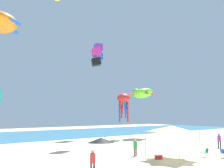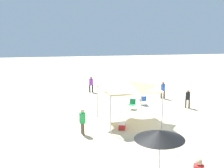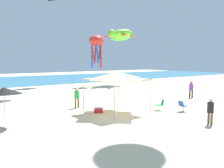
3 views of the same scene
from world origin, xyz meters
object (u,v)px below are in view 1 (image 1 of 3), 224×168
person_kite_handler (219,139)px  person_beachcomber (135,146)px  person_by_tent (93,160)px  beach_umbrella (101,140)px  cooler_box (159,157)px  kite_box_magenta (96,57)px  folding_chair_right_of_tent (205,152)px  canopy_tent (172,129)px  folding_chair_left_of_tent (224,153)px  kite_box_purple (98,52)px  kite_octopus_red (124,100)px  kite_turtle_lime (143,93)px

person_kite_handler → person_beachcomber: bearing=-95.0°
person_beachcomber → person_by_tent: person_beachcomber is taller
beach_umbrella → person_by_tent: beach_umbrella is taller
cooler_box → person_beachcomber: 2.72m
beach_umbrella → person_kite_handler: beach_umbrella is taller
person_kite_handler → kite_box_magenta: kite_box_magenta is taller
kite_box_magenta → person_kite_handler: bearing=-115.3°
folding_chair_right_of_tent → person_beachcomber: person_beachcomber is taller
person_beachcomber → canopy_tent: bearing=104.9°
folding_chair_left_of_tent → cooler_box: size_ratio=1.13×
cooler_box → beach_umbrella: bearing=178.8°
kite_box_magenta → kite_box_purple: size_ratio=0.83×
person_beachcomber → kite_octopus_red: bearing=-137.2°
folding_chair_right_of_tent → person_beachcomber: 6.57m
folding_chair_left_of_tent → person_kite_handler: size_ratio=0.48×
canopy_tent → kite_turtle_lime: (13.33, 16.64, 5.08)m
folding_chair_left_of_tent → kite_box_purple: size_ratio=0.26×
canopy_tent → person_beachcomber: canopy_tent is taller
canopy_tent → person_by_tent: size_ratio=2.38×
canopy_tent → beach_umbrella: 7.46m
person_kite_handler → kite_turtle_lime: kite_turtle_lime is taller
cooler_box → person_kite_handler: 11.40m
folding_chair_left_of_tent → kite_turtle_lime: size_ratio=0.15×
kite_turtle_lime → person_kite_handler: bearing=63.7°
canopy_tent → folding_chair_left_of_tent: (4.17, -2.58, -2.18)m
folding_chair_right_of_tent → person_beachcomber: size_ratio=0.51×
cooler_box → kite_box_magenta: (1.74, 12.33, 11.64)m
canopy_tent → beach_umbrella: size_ratio=1.66×
person_kite_handler → kite_turtle_lime: size_ratio=0.32×
person_beachcomber → person_kite_handler: (11.74, -2.20, 0.06)m
person_beachcomber → kite_box_magenta: (2.12, 9.74, 10.90)m
canopy_tent → cooler_box: canopy_tent is taller
kite_octopus_red → kite_box_purple: size_ratio=1.55×
cooler_box → person_kite_handler: bearing=2.0°
beach_umbrella → kite_turtle_lime: (20.72, 15.80, 5.68)m
cooler_box → kite_octopus_red: 19.98m
person_kite_handler → kite_box_magenta: bearing=-135.5°
person_kite_handler → kite_box_magenta: size_ratio=0.67×
beach_umbrella → person_by_tent: 2.03m
folding_chair_left_of_tent → kite_octopus_red: bearing=-7.4°
beach_umbrella → kite_box_purple: 29.85m
beach_umbrella → folding_chair_left_of_tent: size_ratio=2.80×
beach_umbrella → folding_chair_right_of_tent: beach_umbrella is taller
kite_box_magenta → kite_octopus_red: bearing=-39.6°
kite_box_magenta → kite_turtle_lime: (12.71, 3.61, -4.11)m
kite_box_purple → beach_umbrella: bearing=-10.9°
person_beachcomber → kite_box_magenta: bearing=-111.8°
person_by_tent → kite_turtle_lime: (22.11, 16.77, 6.80)m
canopy_tent → folding_chair_left_of_tent: 5.37m
cooler_box → kite_turtle_lime: kite_turtle_lime is taller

